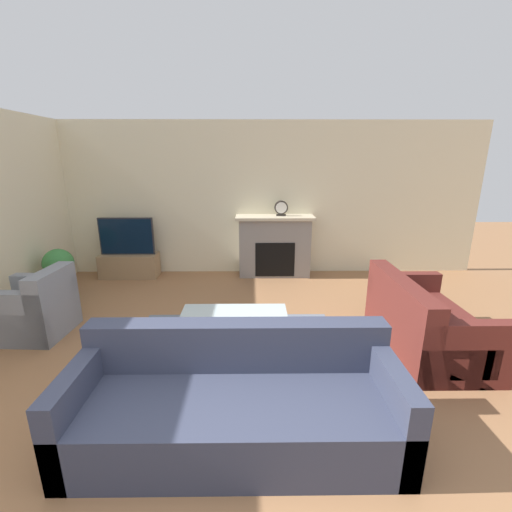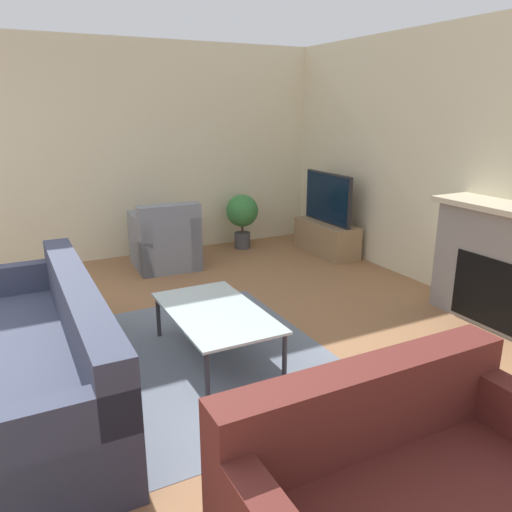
# 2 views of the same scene
# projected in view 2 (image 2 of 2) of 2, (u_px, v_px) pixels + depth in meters

# --- Properties ---
(wall_back) EXTENTS (8.91, 0.06, 2.70)m
(wall_back) POSITION_uv_depth(u_px,v_px,m) (466.00, 165.00, 4.90)
(wall_back) COLOR beige
(wall_back) RESTS_ON ground_plane
(wall_left) EXTENTS (0.06, 7.87, 2.70)m
(wall_left) POSITION_uv_depth(u_px,v_px,m) (139.00, 151.00, 6.36)
(wall_left) COLOR beige
(wall_left) RESTS_ON ground_plane
(area_rug) EXTENTS (2.40, 1.88, 0.00)m
(area_rug) POSITION_uv_depth(u_px,v_px,m) (205.00, 358.00, 3.93)
(area_rug) COLOR slate
(area_rug) RESTS_ON ground_plane
(fireplace) EXTENTS (1.38, 0.46, 1.09)m
(fireplace) POSITION_uv_depth(u_px,v_px,m) (506.00, 264.00, 4.39)
(fireplace) COLOR gray
(fireplace) RESTS_ON ground_plane
(tv_stand) EXTENTS (1.00, 0.40, 0.42)m
(tv_stand) POSITION_uv_depth(u_px,v_px,m) (326.00, 238.00, 6.68)
(tv_stand) COLOR #997A56
(tv_stand) RESTS_ON ground_plane
(tv) EXTENTS (0.94, 0.06, 0.66)m
(tv) POSITION_uv_depth(u_px,v_px,m) (328.00, 198.00, 6.52)
(tv) COLOR #232328
(tv) RESTS_ON tv_stand
(couch_sectional) EXTENTS (2.38, 0.88, 0.82)m
(couch_sectional) POSITION_uv_depth(u_px,v_px,m) (38.00, 365.00, 3.25)
(couch_sectional) COLOR #33384C
(couch_sectional) RESTS_ON ground_plane
(couch_loveseat) EXTENTS (0.89, 1.50, 0.82)m
(couch_loveseat) POSITION_uv_depth(u_px,v_px,m) (406.00, 510.00, 2.08)
(couch_loveseat) COLOR #5B231E
(couch_loveseat) RESTS_ON ground_plane
(armchair_by_window) EXTENTS (0.81, 0.76, 0.82)m
(armchair_by_window) POSITION_uv_depth(u_px,v_px,m) (165.00, 243.00, 6.08)
(armchair_by_window) COLOR gray
(armchair_by_window) RESTS_ON ground_plane
(coffee_table) EXTENTS (1.20, 0.68, 0.39)m
(coffee_table) POSITION_uv_depth(u_px,v_px,m) (215.00, 314.00, 3.87)
(coffee_table) COLOR #333338
(coffee_table) RESTS_ON ground_plane
(potted_plant) EXTENTS (0.44, 0.44, 0.75)m
(potted_plant) POSITION_uv_depth(u_px,v_px,m) (242.00, 214.00, 6.85)
(potted_plant) COLOR #47474C
(potted_plant) RESTS_ON ground_plane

